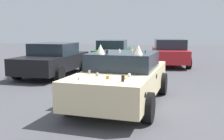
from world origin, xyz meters
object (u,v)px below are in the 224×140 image
object	(u,v)px
art_car_decorated	(123,77)
parked_sedan_near_right	(169,52)
parked_sedan_row_back_center	(53,59)
parked_sedan_behind_left	(113,52)

from	to	relation	value
art_car_decorated	parked_sedan_near_right	bearing A→B (deg)	176.82
art_car_decorated	parked_sedan_row_back_center	world-z (taller)	art_car_decorated
parked_sedan_behind_left	parked_sedan_row_back_center	size ratio (longest dim) A/B	1.05
art_car_decorated	parked_sedan_behind_left	xyz separation A→B (m)	(8.74, 2.07, -0.02)
parked_sedan_near_right	parked_sedan_behind_left	distance (m)	3.36
parked_sedan_near_right	parked_sedan_row_back_center	size ratio (longest dim) A/B	1.01
parked_sedan_near_right	parked_sedan_behind_left	size ratio (longest dim) A/B	0.96
parked_sedan_near_right	parked_sedan_row_back_center	distance (m)	6.66
parked_sedan_near_right	parked_sedan_behind_left	bearing A→B (deg)	76.02
parked_sedan_row_back_center	art_car_decorated	bearing A→B (deg)	47.05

